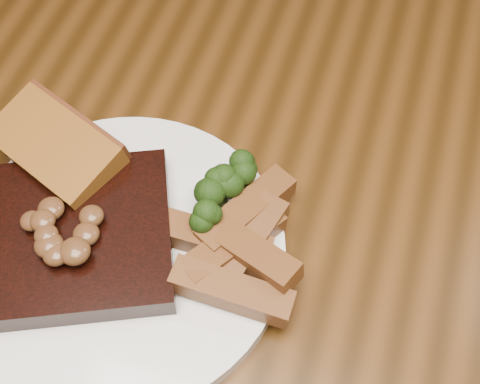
% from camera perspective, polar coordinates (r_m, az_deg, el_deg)
% --- Properties ---
extents(dining_table, '(1.60, 0.90, 0.75)m').
position_cam_1_polar(dining_table, '(0.66, 0.81, -6.30)').
color(dining_table, '#44260D').
rests_on(dining_table, ground).
extents(plate, '(0.28, 0.28, 0.01)m').
position_cam_1_polar(plate, '(0.56, -10.09, -5.10)').
color(plate, white).
rests_on(plate, dining_table).
extents(steak, '(0.23, 0.20, 0.03)m').
position_cam_1_polar(steak, '(0.56, -15.45, -3.95)').
color(steak, black).
rests_on(steak, plate).
extents(steak_bone, '(0.13, 0.07, 0.02)m').
position_cam_1_polar(steak_bone, '(0.54, -18.21, -9.81)').
color(steak_bone, beige).
rests_on(steak_bone, plate).
extents(mushroom_pile, '(0.07, 0.07, 0.03)m').
position_cam_1_polar(mushroom_pile, '(0.53, -15.23, -2.62)').
color(mushroom_pile, '#512D19').
rests_on(mushroom_pile, steak).
extents(garlic_bread, '(0.13, 0.10, 0.02)m').
position_cam_1_polar(garlic_bread, '(0.60, -15.10, 2.57)').
color(garlic_bread, brown).
rests_on(garlic_bread, plate).
extents(potato_wedges, '(0.12, 0.12, 0.02)m').
position_cam_1_polar(potato_wedges, '(0.54, -4.41, -5.01)').
color(potato_wedges, brown).
rests_on(potato_wedges, plate).
extents(broccoli_cluster, '(0.07, 0.07, 0.04)m').
position_cam_1_polar(broccoli_cluster, '(0.55, -1.91, -0.17)').
color(broccoli_cluster, '#1B320B').
rests_on(broccoli_cluster, plate).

